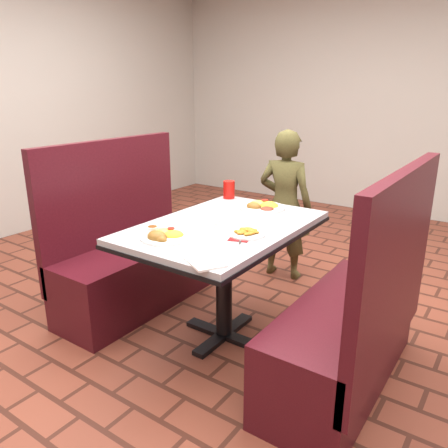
{
  "coord_description": "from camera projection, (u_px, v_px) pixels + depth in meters",
  "views": [
    {
      "loc": [
        1.39,
        -1.99,
        1.52
      ],
      "look_at": [
        0.0,
        0.0,
        0.75
      ],
      "focal_mm": 35.0,
      "sensor_mm": 36.0,
      "label": 1
    }
  ],
  "objects": [
    {
      "name": "room",
      "position": [
        224.0,
        4.0,
        2.2
      ],
      "size": [
        7.0,
        7.04,
        2.82
      ],
      "color": "brown",
      "rests_on": "ground"
    },
    {
      "name": "dining_table",
      "position": [
        224.0,
        240.0,
        2.57
      ],
      "size": [
        0.81,
        1.21,
        0.75
      ],
      "color": "#B1B3B5",
      "rests_on": "ground"
    },
    {
      "name": "booth_bench_left",
      "position": [
        132.0,
        261.0,
        3.11
      ],
      "size": [
        0.47,
        1.2,
        1.17
      ],
      "color": "#4A1019",
      "rests_on": "ground"
    },
    {
      "name": "booth_bench_right",
      "position": [
        352.0,
        329.0,
        2.24
      ],
      "size": [
        0.47,
        1.2,
        1.17
      ],
      "color": "#4A1019",
      "rests_on": "ground"
    },
    {
      "name": "diner_person",
      "position": [
        285.0,
        205.0,
        3.51
      ],
      "size": [
        0.47,
        0.34,
        1.21
      ],
      "primitive_type": "imported",
      "rotation": [
        0.0,
        0.0,
        3.26
      ],
      "color": "brown",
      "rests_on": "ground"
    },
    {
      "name": "near_dinner_plate",
      "position": [
        164.0,
        233.0,
        2.29
      ],
      "size": [
        0.26,
        0.26,
        0.08
      ],
      "rotation": [
        0.0,
        0.0,
        0.29
      ],
      "color": "white",
      "rests_on": "dining_table"
    },
    {
      "name": "far_dinner_plate",
      "position": [
        263.0,
        205.0,
        2.86
      ],
      "size": [
        0.3,
        0.3,
        0.08
      ],
      "rotation": [
        0.0,
        0.0,
        -0.23
      ],
      "color": "white",
      "rests_on": "dining_table"
    },
    {
      "name": "plantain_plate",
      "position": [
        247.0,
        233.0,
        2.35
      ],
      "size": [
        0.2,
        0.2,
        0.03
      ],
      "rotation": [
        0.0,
        0.0,
        0.43
      ],
      "color": "white",
      "rests_on": "dining_table"
    },
    {
      "name": "maroon_napkin",
      "position": [
        240.0,
        238.0,
        2.3
      ],
      "size": [
        0.13,
        0.13,
        0.0
      ],
      "primitive_type": "cube",
      "rotation": [
        0.0,
        0.0,
        0.32
      ],
      "color": "maroon",
      "rests_on": "dining_table"
    },
    {
      "name": "spoon_utensil",
      "position": [
        240.0,
        240.0,
        2.26
      ],
      "size": [
        0.07,
        0.11,
        0.0
      ],
      "primitive_type": "cube",
      "rotation": [
        0.0,
        0.0,
        0.53
      ],
      "color": "silver",
      "rests_on": "dining_table"
    },
    {
      "name": "red_tumbler",
      "position": [
        229.0,
        190.0,
        3.12
      ],
      "size": [
        0.08,
        0.08,
        0.12
      ],
      "primitive_type": "cylinder",
      "color": "#B5110C",
      "rests_on": "dining_table"
    },
    {
      "name": "paper_napkin",
      "position": [
        205.0,
        262.0,
        1.98
      ],
      "size": [
        0.24,
        0.22,
        0.01
      ],
      "primitive_type": "cube",
      "rotation": [
        0.0,
        0.0,
        -0.49
      ],
      "color": "white",
      "rests_on": "dining_table"
    },
    {
      "name": "knife_utensil",
      "position": [
        172.0,
        237.0,
        2.29
      ],
      "size": [
        0.03,
        0.15,
        0.0
      ],
      "primitive_type": "cube",
      "rotation": [
        0.0,
        0.0,
        0.12
      ],
      "color": "silver",
      "rests_on": "dining_table"
    },
    {
      "name": "fork_utensil",
      "position": [
        167.0,
        236.0,
        2.31
      ],
      "size": [
        0.07,
        0.13,
        0.0
      ],
      "primitive_type": "cube",
      "rotation": [
        0.0,
        0.0,
        -0.46
      ],
      "color": "silver",
      "rests_on": "dining_table"
    },
    {
      "name": "lettuce_shreds",
      "position": [
        235.0,
        222.0,
        2.57
      ],
      "size": [
        0.28,
        0.32,
        0.0
      ],
      "primitive_type": null,
      "color": "#A2CE52",
      "rests_on": "dining_table"
    }
  ]
}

